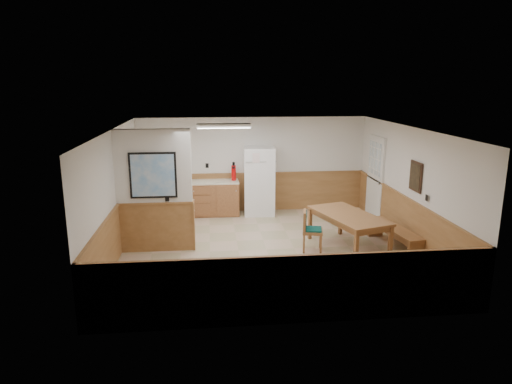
{
  "coord_description": "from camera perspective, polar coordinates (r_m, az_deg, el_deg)",
  "views": [
    {
      "loc": [
        -1.14,
        -8.86,
        3.41
      ],
      "look_at": [
        -0.18,
        0.4,
        1.14
      ],
      "focal_mm": 32.0,
      "sensor_mm": 36.0,
      "label": 1
    }
  ],
  "objects": [
    {
      "name": "ground",
      "position": [
        9.56,
        1.32,
        -7.18
      ],
      "size": [
        6.0,
        6.0,
        0.0
      ],
      "primitive_type": "plane",
      "color": "#C6AA8E",
      "rests_on": "ground"
    },
    {
      "name": "wainscot_left",
      "position": [
        9.5,
        -16.85,
        -4.72
      ],
      "size": [
        0.04,
        6.0,
        1.0
      ],
      "primitive_type": "cube",
      "color": "#AC7945",
      "rests_on": "ground"
    },
    {
      "name": "wall_painting",
      "position": [
        9.67,
        19.32,
        1.85
      ],
      "size": [
        0.04,
        0.5,
        0.6
      ],
      "color": "#342115",
      "rests_on": "right_wall"
    },
    {
      "name": "ceiling",
      "position": [
        8.98,
        1.4,
        7.9
      ],
      "size": [
        6.0,
        6.0,
        0.02
      ],
      "primitive_type": "cube",
      "color": "white",
      "rests_on": "back_wall"
    },
    {
      "name": "dining_table",
      "position": [
        9.57,
        11.47,
        -3.28
      ],
      "size": [
        1.43,
        2.03,
        0.75
      ],
      "rotation": [
        0.0,
        0.0,
        0.3
      ],
      "color": "brown",
      "rests_on": "ground"
    },
    {
      "name": "soap_bottle",
      "position": [
        11.88,
        -11.41,
        1.76
      ],
      "size": [
        0.07,
        0.07,
        0.21
      ],
      "primitive_type": "cylinder",
      "rotation": [
        0.0,
        0.0,
        -0.03
      ],
      "color": "#198B28",
      "rests_on": "kitchen_counter"
    },
    {
      "name": "fluorescent_fixture",
      "position": [
        10.21,
        -4.04,
        8.27
      ],
      "size": [
        1.2,
        0.3,
        0.09
      ],
      "color": "white",
      "rests_on": "ceiling"
    },
    {
      "name": "dining_chair",
      "position": [
        9.4,
        6.6,
        -4.44
      ],
      "size": [
        0.62,
        0.48,
        0.85
      ],
      "rotation": [
        0.0,
        0.0,
        -0.21
      ],
      "color": "brown",
      "rests_on": "ground"
    },
    {
      "name": "dining_bench",
      "position": [
        9.96,
        16.95,
        -4.82
      ],
      "size": [
        0.61,
        1.7,
        0.45
      ],
      "rotation": [
        0.0,
        0.0,
        0.15
      ],
      "color": "brown",
      "rests_on": "ground"
    },
    {
      "name": "wainscot_right",
      "position": [
        10.19,
        18.23,
        -3.58
      ],
      "size": [
        0.04,
        6.0,
        1.0
      ],
      "primitive_type": "cube",
      "color": "#AC7945",
      "rests_on": "ground"
    },
    {
      "name": "wainscot_back",
      "position": [
        12.24,
        -0.42,
        -0.03
      ],
      "size": [
        6.0,
        0.04,
        1.0
      ],
      "primitive_type": "cube",
      "color": "#AC7945",
      "rests_on": "ground"
    },
    {
      "name": "kitchen_counter",
      "position": [
        11.91,
        -6.08,
        -0.7
      ],
      "size": [
        2.2,
        0.61,
        1.0
      ],
      "color": "#9D6237",
      "rests_on": "ground"
    },
    {
      "name": "fire_extinguisher",
      "position": [
        11.81,
        -2.81,
        2.47
      ],
      "size": [
        0.13,
        0.13,
        0.48
      ],
      "rotation": [
        0.0,
        0.0,
        0.05
      ],
      "color": "red",
      "rests_on": "kitchen_counter"
    },
    {
      "name": "kitchen_window",
      "position": [
        12.02,
        -10.48,
        4.58
      ],
      "size": [
        0.8,
        0.04,
        1.0
      ],
      "color": "white",
      "rests_on": "back_wall"
    },
    {
      "name": "refrigerator",
      "position": [
        11.83,
        0.42,
        1.38
      ],
      "size": [
        0.82,
        0.75,
        1.76
      ],
      "rotation": [
        0.0,
        0.0,
        -0.07
      ],
      "color": "white",
      "rests_on": "ground"
    },
    {
      "name": "right_wall",
      "position": [
        10.01,
        18.65,
        0.53
      ],
      "size": [
        0.02,
        6.0,
        2.5
      ],
      "primitive_type": "cube",
      "color": "white",
      "rests_on": "ground"
    },
    {
      "name": "left_wall",
      "position": [
        9.31,
        -17.29,
        -0.33
      ],
      "size": [
        0.02,
        6.0,
        2.5
      ],
      "primitive_type": "cube",
      "color": "white",
      "rests_on": "ground"
    },
    {
      "name": "exterior_door",
      "position": [
        11.75,
        14.64,
        1.69
      ],
      "size": [
        0.07,
        1.02,
        2.15
      ],
      "color": "white",
      "rests_on": "ground"
    },
    {
      "name": "back_wall",
      "position": [
        12.11,
        -0.44,
        3.44
      ],
      "size": [
        6.0,
        0.02,
        2.5
      ],
      "primitive_type": "cube",
      "color": "white",
      "rests_on": "ground"
    },
    {
      "name": "partition_wall",
      "position": [
        9.38,
        -12.57,
        -0.04
      ],
      "size": [
        1.5,
        0.2,
        2.5
      ],
      "color": "white",
      "rests_on": "ground"
    }
  ]
}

